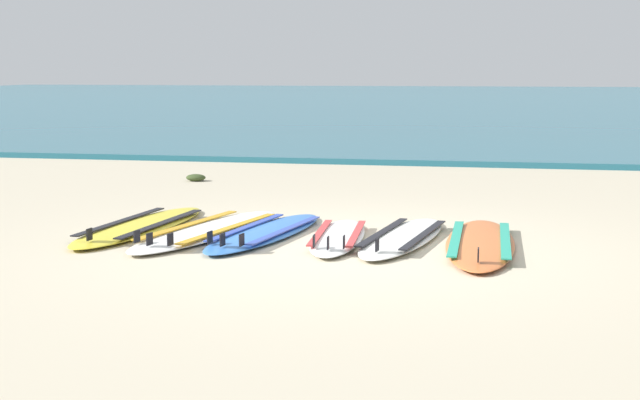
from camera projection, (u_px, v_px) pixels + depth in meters
name	position (u px, v px, depth m)	size (l,w,h in m)	color
ground_plane	(341.00, 249.00, 8.14)	(80.00, 80.00, 0.00)	#C1B599
sea	(467.00, 100.00, 44.06)	(80.00, 60.00, 0.10)	#23667A
surfboard_0	(141.00, 226.00, 9.09)	(0.89, 2.56, 0.18)	yellow
surfboard_1	(208.00, 230.00, 8.85)	(1.21, 2.66, 0.18)	white
surfboard_2	(266.00, 232.00, 8.74)	(0.99, 2.38, 0.18)	#3875CC
surfboard_3	(338.00, 237.00, 8.50)	(0.59, 1.95, 0.18)	white
surfboard_4	(403.00, 237.00, 8.49)	(0.90, 2.29, 0.18)	silver
surfboard_5	(480.00, 243.00, 8.21)	(0.63, 2.48, 0.18)	orange
seaweed_clump_near_shoreline	(196.00, 178.00, 12.97)	(0.29, 0.23, 0.10)	#384723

